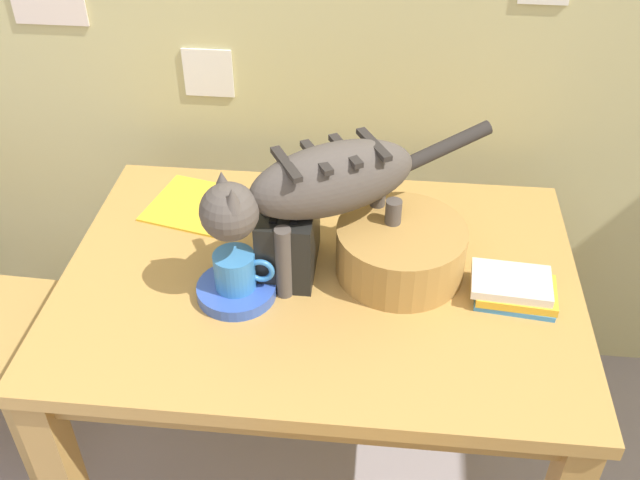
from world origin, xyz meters
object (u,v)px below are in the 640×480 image
at_px(magazine, 201,206).
at_px(dining_table, 320,306).
at_px(toaster, 289,236).
at_px(saucer_bowl, 237,290).
at_px(wicker_basket, 401,249).
at_px(coffee_mug, 236,270).
at_px(cat, 317,189).
at_px(book_stack, 514,289).

bearing_deg(magazine, dining_table, -22.19).
relative_size(magazine, toaster, 1.26).
relative_size(dining_table, saucer_bowl, 6.73).
relative_size(saucer_bowl, magazine, 0.69).
bearing_deg(magazine, saucer_bowl, -50.94).
bearing_deg(wicker_basket, coffee_mug, -161.12).
distance_m(saucer_bowl, wicker_basket, 0.37).
bearing_deg(cat, magazine, 25.87).
relative_size(coffee_mug, book_stack, 0.68).
bearing_deg(coffee_mug, toaster, 48.31).
height_order(book_stack, toaster, toaster).
relative_size(saucer_bowl, book_stack, 0.90).
xyz_separation_m(coffee_mug, book_stack, (0.59, 0.05, -0.04)).
distance_m(saucer_bowl, book_stack, 0.60).
bearing_deg(dining_table, coffee_mug, -153.61).
distance_m(dining_table, coffee_mug, 0.25).
xyz_separation_m(cat, saucer_bowl, (-0.17, -0.09, -0.21)).
height_order(coffee_mug, book_stack, coffee_mug).
bearing_deg(wicker_basket, cat, -172.12).
xyz_separation_m(book_stack, toaster, (-0.50, 0.06, 0.06)).
distance_m(dining_table, magazine, 0.41).
bearing_deg(toaster, cat, -14.18).
distance_m(wicker_basket, toaster, 0.25).
bearing_deg(toaster, wicker_basket, 1.98).
xyz_separation_m(cat, magazine, (-0.32, 0.22, -0.23)).
height_order(dining_table, saucer_bowl, saucer_bowl).
relative_size(dining_table, cat, 1.94).
height_order(cat, book_stack, cat).
relative_size(coffee_mug, toaster, 0.65).
height_order(saucer_bowl, magazine, saucer_bowl).
distance_m(cat, coffee_mug, 0.25).
xyz_separation_m(dining_table, coffee_mug, (-0.17, -0.08, 0.17)).
bearing_deg(saucer_bowl, magazine, 115.75).
distance_m(cat, book_stack, 0.48).
bearing_deg(saucer_bowl, dining_table, 25.95).
xyz_separation_m(saucer_bowl, book_stack, (0.60, 0.05, 0.01)).
xyz_separation_m(magazine, toaster, (0.25, -0.21, 0.08)).
bearing_deg(book_stack, dining_table, 175.42).
distance_m(dining_table, cat, 0.32).
distance_m(magazine, wicker_basket, 0.55).
xyz_separation_m(magazine, book_stack, (0.75, -0.27, 0.02)).
height_order(dining_table, book_stack, book_stack).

